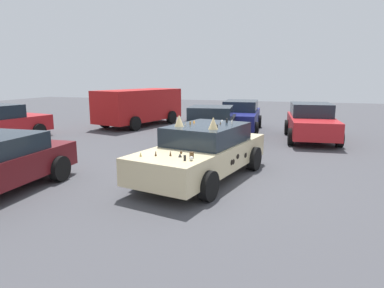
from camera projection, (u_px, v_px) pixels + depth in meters
The scene contains 6 objects.
ground_plane at pixel (203, 178), 9.08m from camera, with size 60.00×60.00×0.00m, color #47474C.
art_car_decorated at pixel (204, 151), 8.98m from camera, with size 4.91×2.73×1.69m.
parked_van_row_back_center at pixel (140, 105), 18.72m from camera, with size 5.60×3.21×1.96m.
parked_sedan_behind_left at pixel (240, 116), 17.01m from camera, with size 4.66×2.19×1.46m.
parked_sedan_near_right at pixel (211, 125), 13.57m from camera, with size 4.32×2.41×1.49m.
parked_sedan_near_left at pixel (311, 122), 14.49m from camera, with size 4.46×2.31×1.53m.
Camera 1 is at (-8.41, -2.37, 2.63)m, focal length 32.05 mm.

